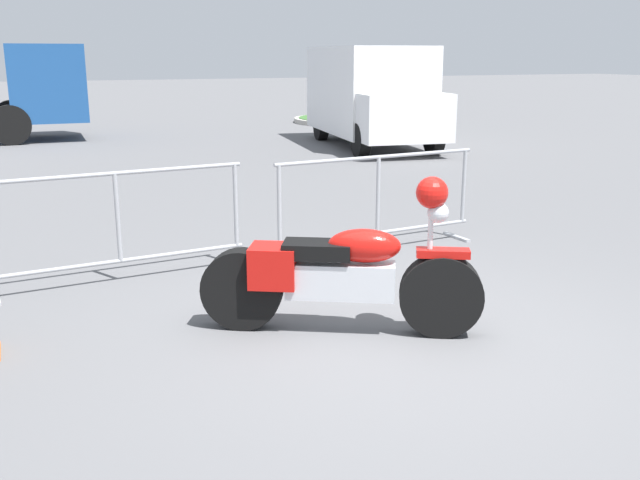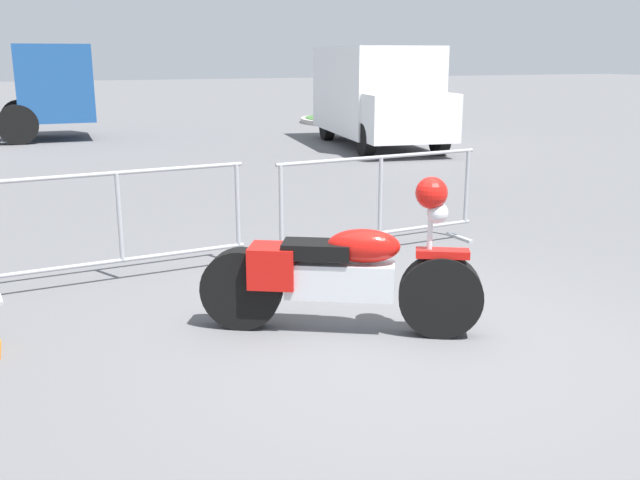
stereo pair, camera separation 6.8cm
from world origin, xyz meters
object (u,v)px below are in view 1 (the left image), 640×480
Objects in this scene: crowd_barrier_far at (378,201)px; delivery_van at (371,93)px; crowd_barrier_near at (118,225)px; motorcycle at (340,273)px.

delivery_van is (4.29, 8.49, 0.68)m from crowd_barrier_far.
crowd_barrier_far is (2.79, 0.00, 0.00)m from crowd_barrier_near.
delivery_van reaches higher than motorcycle.
delivery_van is at bearing 50.19° from crowd_barrier_near.
delivery_van is at bearing 90.79° from motorcycle.
crowd_barrier_near is at bearing -31.23° from delivery_van.
motorcycle is 0.81× the size of crowd_barrier_near.
crowd_barrier_near is 11.08m from delivery_van.
crowd_barrier_near and crowd_barrier_far have the same top height.
crowd_barrier_far is 0.48× the size of delivery_van.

